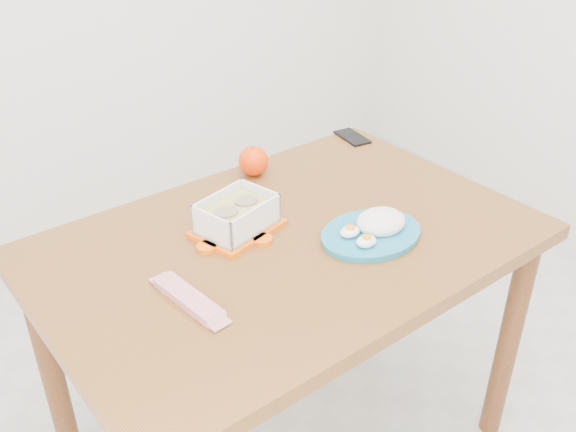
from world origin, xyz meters
TOP-DOWN VIEW (x-y plane):
  - dining_table at (-0.09, 0.16)m, footprint 1.21×0.82m
  - food_container at (-0.17, 0.26)m, footprint 0.24×0.20m
  - orange_fruit at (0.03, 0.48)m, footprint 0.09×0.09m
  - rice_plate at (0.08, 0.04)m, footprint 0.27×0.27m
  - candy_bar at (-0.41, 0.08)m, footprint 0.07×0.20m
  - smartphone at (0.43, 0.51)m, footprint 0.08×0.14m

SIDE VIEW (x-z plane):
  - dining_table at x=-0.09m, z-range 0.28..1.03m
  - smartphone at x=0.43m, z-range 0.75..0.76m
  - candy_bar at x=-0.41m, z-range 0.75..0.77m
  - rice_plate at x=0.08m, z-range 0.74..0.81m
  - food_container at x=-0.17m, z-range 0.75..0.84m
  - orange_fruit at x=0.03m, z-range 0.75..0.84m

